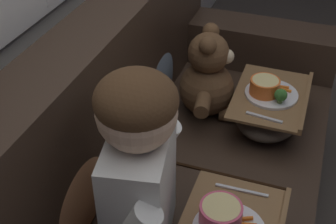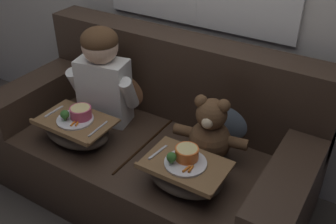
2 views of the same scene
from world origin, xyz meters
name	(u,v)px [view 2 (image 2 of 2)]	position (x,y,z in m)	size (l,w,h in m)	color
ground_plane	(152,193)	(0.00, 0.00, 0.00)	(14.00, 14.00, 0.00)	#4C443D
couch	(157,146)	(0.00, 0.07, 0.35)	(1.93, 0.94, 0.99)	#38281E
throw_pillow_behind_child	(127,81)	(-0.37, 0.29, 0.61)	(0.37, 0.18, 0.38)	#B2754C
throw_pillow_behind_teddy	(228,112)	(0.37, 0.29, 0.61)	(0.35, 0.17, 0.36)	slate
child_figure	(102,72)	(-0.37, 0.05, 0.79)	(0.47, 0.25, 0.63)	white
teddy_bear	(210,134)	(0.37, 0.04, 0.61)	(0.43, 0.30, 0.39)	brown
lap_tray_child	(77,129)	(-0.37, -0.22, 0.52)	(0.44, 0.30, 0.22)	#473D33
lap_tray_teddy	(185,173)	(0.37, -0.22, 0.52)	(0.43, 0.30, 0.22)	#473D33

